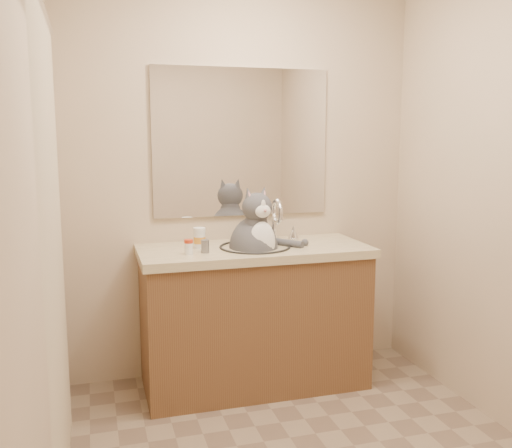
% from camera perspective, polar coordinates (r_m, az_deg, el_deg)
% --- Properties ---
extents(room, '(2.22, 2.52, 2.42)m').
position_cam_1_polar(room, '(2.38, 6.23, 1.63)').
color(room, gray).
rests_on(room, ground).
extents(vanity, '(1.34, 0.59, 1.12)m').
position_cam_1_polar(vanity, '(3.44, -0.20, -8.93)').
color(vanity, brown).
rests_on(vanity, ground).
extents(mirror, '(1.10, 0.02, 0.90)m').
position_cam_1_polar(mirror, '(3.54, -1.44, 8.14)').
color(mirror, white).
rests_on(mirror, room).
extents(shower_curtain, '(0.02, 1.30, 1.93)m').
position_cam_1_polar(shower_curtain, '(2.34, -19.48, -3.20)').
color(shower_curtain, beige).
rests_on(shower_curtain, ground).
extents(cat, '(0.46, 0.37, 0.57)m').
position_cam_1_polar(cat, '(3.30, -0.12, -2.00)').
color(cat, '#4E4E53').
rests_on(cat, vanity).
extents(pill_bottle_redcap, '(0.05, 0.05, 0.08)m').
position_cam_1_polar(pill_bottle_redcap, '(3.14, -6.75, -2.29)').
color(pill_bottle_redcap, white).
rests_on(pill_bottle_redcap, vanity).
extents(pill_bottle_orange, '(0.09, 0.09, 0.12)m').
position_cam_1_polar(pill_bottle_orange, '(3.30, -5.67, -1.44)').
color(pill_bottle_orange, white).
rests_on(pill_bottle_orange, vanity).
extents(grey_canister, '(0.05, 0.05, 0.07)m').
position_cam_1_polar(grey_canister, '(3.18, -5.11, -2.23)').
color(grey_canister, slate).
rests_on(grey_canister, vanity).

